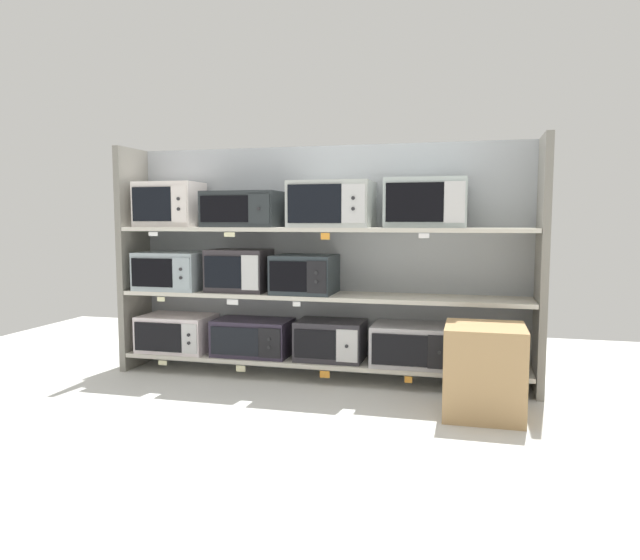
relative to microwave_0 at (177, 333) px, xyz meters
name	(u,v)px	position (x,y,z in m)	size (l,w,h in m)	color
ground	(277,424)	(1.15, -1.00, -0.29)	(6.96, 6.00, 0.02)	silver
back_panel	(327,260)	(1.15, 0.23, 0.57)	(3.16, 0.04, 1.71)	#9EA3A8
upright_left	(134,259)	(-0.36, 0.00, 0.57)	(0.05, 0.41, 1.71)	gray
upright_right	(542,266)	(2.66, 0.00, 0.57)	(0.05, 0.41, 1.71)	gray
shelf_0	(320,361)	(1.15, 0.00, -0.15)	(2.96, 0.41, 0.03)	beige
microwave_0	(177,333)	(0.00, 0.00, 0.00)	(0.54, 0.41, 0.28)	silver
microwave_1	(253,337)	(0.63, 0.00, 0.00)	(0.57, 0.37, 0.27)	#2F2739
microwave_2	(330,340)	(1.23, 0.00, 0.00)	(0.49, 0.35, 0.29)	#302D33
microwave_3	(413,345)	(1.83, 0.00, 0.00)	(0.56, 0.42, 0.28)	#B3B1B5
price_tag_0	(163,363)	(-0.02, -0.21, -0.19)	(0.07, 0.00, 0.04)	beige
price_tag_1	(241,369)	(0.61, -0.21, -0.20)	(0.07, 0.00, 0.04)	beige
price_tag_2	(325,374)	(1.24, -0.21, -0.20)	(0.07, 0.00, 0.05)	orange
price_tag_3	(408,380)	(1.82, -0.21, -0.20)	(0.05, 0.00, 0.04)	orange
shelf_1	(320,296)	(1.15, 0.00, 0.33)	(2.96, 0.41, 0.03)	beige
microwave_4	(173,271)	(-0.02, 0.00, 0.49)	(0.50, 0.43, 0.29)	#97A6AC
microwave_5	(239,270)	(0.53, 0.00, 0.50)	(0.44, 0.34, 0.31)	#342F33
microwave_6	(305,274)	(1.04, 0.00, 0.48)	(0.44, 0.41, 0.28)	#2A3337
price_tag_4	(161,299)	(-0.01, -0.21, 0.29)	(0.06, 0.00, 0.03)	beige
price_tag_5	(232,302)	(0.55, -0.21, 0.29)	(0.09, 0.00, 0.04)	white
price_tag_6	(297,304)	(1.04, -0.21, 0.29)	(0.06, 0.00, 0.03)	white
shelf_2	(320,229)	(1.15, 0.00, 0.81)	(2.96, 0.41, 0.03)	beige
microwave_7	(170,205)	(-0.04, 0.00, 0.99)	(0.47, 0.35, 0.34)	silver
microwave_8	(245,209)	(0.57, 0.00, 0.95)	(0.55, 0.43, 0.26)	#272C2F
microwave_9	(332,204)	(1.24, 0.00, 0.99)	(0.58, 0.43, 0.33)	#B8BEB8
microwave_10	(426,203)	(1.90, 0.00, 0.99)	(0.55, 0.33, 0.34)	#B0BDBA
price_tag_7	(153,234)	(-0.06, -0.21, 0.77)	(0.07, 0.00, 0.03)	white
price_tag_8	(229,235)	(0.54, -0.21, 0.77)	(0.08, 0.00, 0.03)	beige
price_tag_9	(325,236)	(1.24, -0.21, 0.77)	(0.06, 0.00, 0.05)	orange
price_tag_10	(424,236)	(1.90, -0.21, 0.77)	(0.07, 0.00, 0.03)	white
shipping_carton	(484,371)	(2.30, -0.56, -0.01)	(0.46, 0.46, 0.54)	tan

